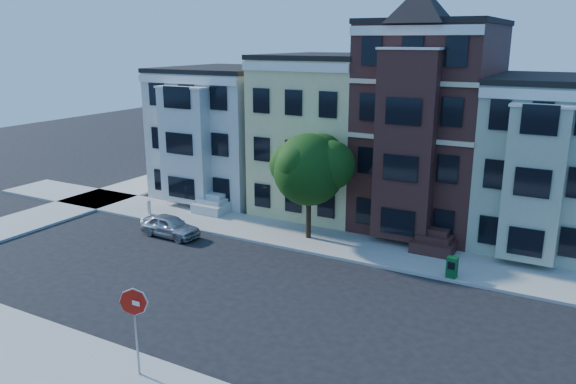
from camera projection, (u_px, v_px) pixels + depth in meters
The scene contains 11 objects.
ground at pixel (327, 317), 23.38m from camera, with size 120.00×120.00×0.00m, color black.
far_sidewalk at pixel (390, 254), 30.11m from camera, with size 60.00×4.00×0.15m, color #9E9B93.
house_white at pixel (228, 133), 41.46m from camera, with size 8.00×9.00×9.00m, color beige.
house_yellow at pixel (326, 135), 37.58m from camera, with size 7.00×9.00×10.00m, color beige.
house_brown at pixel (430, 128), 34.04m from camera, with size 7.00×9.00×12.00m, color #3D1D19.
house_green at pixel (544, 163), 31.39m from camera, with size 6.00×9.00×9.00m, color #9DAB93.
street_tree at pixel (309, 174), 31.44m from camera, with size 6.41×6.41×7.46m, color #194510, non-canonical shape.
parked_car at pixel (170, 226), 32.82m from camera, with size 1.53×3.79×1.29m, color #B1B2B8.
newspaper_box at pixel (452, 267), 26.81m from camera, with size 0.47×0.41×1.04m, color #0C5324.
fire_hydrant at pixel (149, 208), 36.69m from camera, with size 0.26×0.26×0.74m, color beige.
stop_sign at pixel (136, 327), 18.68m from camera, with size 0.99×0.14×3.59m, color red, non-canonical shape.
Camera 1 is at (8.88, -19.31, 11.17)m, focal length 35.00 mm.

